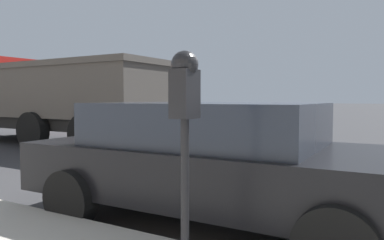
# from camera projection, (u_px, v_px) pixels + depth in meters

# --- Properties ---
(ground_plane) EXTENTS (220.00, 220.00, 0.00)m
(ground_plane) POSITION_uv_depth(u_px,v_px,m) (293.00, 205.00, 4.96)
(ground_plane) COLOR #333335
(parking_meter) EXTENTS (0.21, 0.19, 1.56)m
(parking_meter) POSITION_uv_depth(u_px,v_px,m) (185.00, 104.00, 2.59)
(parking_meter) COLOR black
(parking_meter) RESTS_ON sidewalk
(car_black) EXTENTS (2.17, 4.44, 1.36)m
(car_black) POSITION_uv_depth(u_px,v_px,m) (217.00, 158.00, 4.22)
(car_black) COLOR black
(car_black) RESTS_ON ground_plane
(dump_truck) EXTENTS (2.96, 8.24, 2.77)m
(dump_truck) POSITION_uv_depth(u_px,v_px,m) (50.00, 95.00, 11.77)
(dump_truck) COLOR black
(dump_truck) RESTS_ON ground_plane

